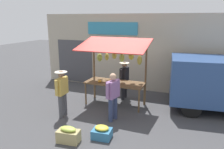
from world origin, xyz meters
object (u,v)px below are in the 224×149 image
object	(u,v)px
market_stall	(115,64)
produce_crate_side	(102,132)
shopper_with_ponytail	(62,90)
vendor_with_sunhat	(124,78)
shopper_in_grey_tee	(113,94)
produce_crate_near	(68,135)

from	to	relation	value
market_stall	produce_crate_side	size ratio (longest dim) A/B	4.49
shopper_with_ponytail	produce_crate_side	world-z (taller)	shopper_with_ponytail
vendor_with_sunhat	shopper_in_grey_tee	world-z (taller)	shopper_in_grey_tee
shopper_in_grey_tee	shopper_with_ponytail	xyz separation A→B (m)	(1.67, 0.33, 0.02)
produce_crate_near	vendor_with_sunhat	bearing A→B (deg)	-94.80
produce_crate_near	produce_crate_side	world-z (taller)	produce_crate_near
produce_crate_side	shopper_with_ponytail	bearing A→B (deg)	-24.13
shopper_in_grey_tee	produce_crate_near	xyz separation A→B (m)	(0.62, 1.64, -0.69)
vendor_with_sunhat	shopper_in_grey_tee	distance (m)	2.05
shopper_in_grey_tee	produce_crate_side	size ratio (longest dim) A/B	2.80
vendor_with_sunhat	shopper_in_grey_tee	xyz separation A→B (m)	(-0.31, 2.02, 0.01)
shopper_in_grey_tee	vendor_with_sunhat	bearing A→B (deg)	21.84
vendor_with_sunhat	produce_crate_near	size ratio (longest dim) A/B	2.42
market_stall	produce_crate_near	world-z (taller)	market_stall
vendor_with_sunhat	shopper_with_ponytail	bearing A→B (deg)	-24.28
produce_crate_side	produce_crate_near	bearing A→B (deg)	34.14
produce_crate_near	shopper_with_ponytail	bearing A→B (deg)	-51.24
produce_crate_near	shopper_in_grey_tee	bearing A→B (deg)	-110.70
market_stall	shopper_in_grey_tee	distance (m)	1.55
shopper_in_grey_tee	shopper_with_ponytail	bearing A→B (deg)	114.34
market_stall	shopper_with_ponytail	distance (m)	2.17
vendor_with_sunhat	produce_crate_side	xyz separation A→B (m)	(-0.44, 3.16, -0.72)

